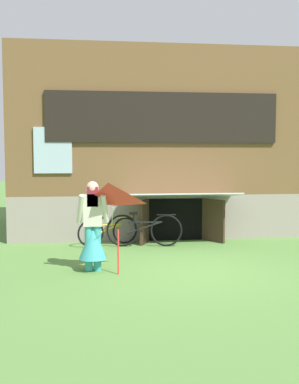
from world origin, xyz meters
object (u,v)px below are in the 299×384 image
Objects in this scene: person at (93,233)px; kite at (109,205)px; bicycle_yellow at (108,231)px; bicycle_black at (144,230)px.

person reaches higher than kite.
kite is at bearing -111.41° from bicycle_yellow.
bicycle_black is (1.20, 2.17, -0.31)m from person.
person is 0.94× the size of bicycle_black.
bicycle_black is 1.23× the size of bicycle_yellow.
kite is 0.87× the size of bicycle_black.
bicycle_black is at bearing -35.77° from bicycle_yellow.
bicycle_yellow is (-0.84, 0.24, -0.05)m from bicycle_black.
person is at bearing -118.24° from bicycle_yellow.
person is at bearing -112.84° from bicycle_black.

